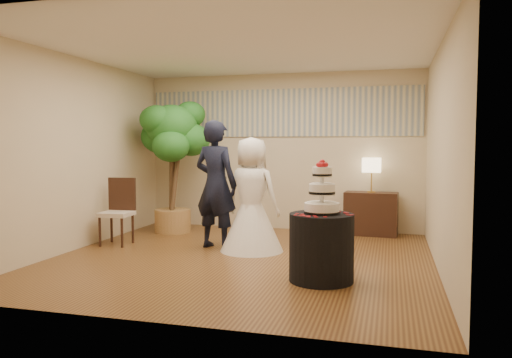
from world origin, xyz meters
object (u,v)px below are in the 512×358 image
(side_chair, at_px, (116,212))
(cake_table, at_px, (321,247))
(wedding_cake, at_px, (322,187))
(ficus_tree, at_px, (172,165))
(console, at_px, (371,214))
(table_lamp, at_px, (371,175))
(groom, at_px, (216,185))
(bride, at_px, (252,194))

(side_chair, bearing_deg, cake_table, -23.36)
(wedding_cake, relative_size, ficus_tree, 0.26)
(ficus_tree, xyz_separation_m, side_chair, (-0.36, -1.25, -0.66))
(console, distance_m, table_lamp, 0.65)
(groom, relative_size, table_lamp, 3.26)
(groom, relative_size, side_chair, 1.86)
(groom, height_order, side_chair, groom)
(ficus_tree, bearing_deg, table_lamp, 10.34)
(bride, bearing_deg, wedding_cake, 144.44)
(wedding_cake, height_order, table_lamp, wedding_cake)
(groom, distance_m, table_lamp, 2.75)
(groom, height_order, wedding_cake, groom)
(bride, xyz_separation_m, side_chair, (-2.11, -0.12, -0.31))
(groom, bearing_deg, bride, -171.40)
(bride, xyz_separation_m, console, (1.61, 1.74, -0.45))
(cake_table, distance_m, wedding_cake, 0.69)
(console, xyz_separation_m, side_chair, (-3.72, -1.86, 0.14))
(table_lamp, xyz_separation_m, ficus_tree, (-3.36, -0.61, 0.15))
(table_lamp, distance_m, ficus_tree, 3.42)
(bride, xyz_separation_m, wedding_cake, (1.18, -1.32, 0.25))
(wedding_cake, bearing_deg, cake_table, 0.00)
(side_chair, bearing_deg, wedding_cake, -23.36)
(table_lamp, bearing_deg, ficus_tree, -169.66)
(wedding_cake, xyz_separation_m, ficus_tree, (-2.94, 2.45, 0.10))
(console, distance_m, ficus_tree, 3.51)
(cake_table, distance_m, console, 3.09)
(table_lamp, height_order, side_chair, table_lamp)
(console, height_order, ficus_tree, ficus_tree)
(cake_table, bearing_deg, side_chair, 159.96)
(bride, xyz_separation_m, cake_table, (1.18, -1.32, -0.44))
(groom, xyz_separation_m, ficus_tree, (-1.19, 1.07, 0.23))
(wedding_cake, xyz_separation_m, table_lamp, (0.42, 3.06, -0.05))
(groom, height_order, table_lamp, groom)
(groom, bearing_deg, console, -127.88)
(bride, relative_size, cake_table, 2.15)
(wedding_cake, distance_m, console, 3.17)
(bride, relative_size, wedding_cake, 2.70)
(bride, xyz_separation_m, ficus_tree, (-1.75, 1.13, 0.35))
(table_lamp, bearing_deg, wedding_cake, -97.88)
(ficus_tree, bearing_deg, groom, -41.95)
(bride, height_order, ficus_tree, ficus_tree)
(table_lamp, xyz_separation_m, side_chair, (-3.72, -1.86, -0.51))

